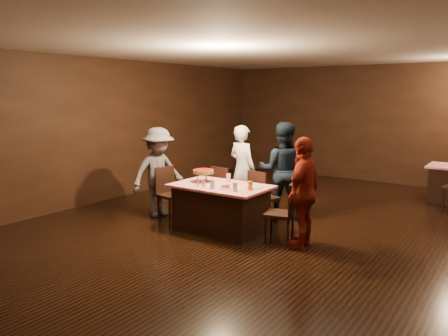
{
  "coord_description": "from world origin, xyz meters",
  "views": [
    {
      "loc": [
        3.33,
        -6.44,
        2.25
      ],
      "look_at": [
        -0.9,
        -0.39,
        1.0
      ],
      "focal_mm": 35.0,
      "sensor_mm": 36.0,
      "label": 1
    }
  ],
  "objects_px": {
    "chair_end_left": "(171,194)",
    "glass_front_right": "(235,187)",
    "diner_navy_hoodie": "(282,171)",
    "plate_empty": "(254,187)",
    "diner_red_shirt": "(303,192)",
    "chair_far_right": "(264,197)",
    "chair_far_left": "(227,191)",
    "diner_grey_knit": "(158,172)",
    "chair_end_right": "(280,212)",
    "main_table": "(221,208)",
    "pizza_stand": "(203,171)",
    "glass_amber": "(250,186)",
    "glass_back": "(229,178)",
    "diner_white_jacket": "(242,169)",
    "glass_front_left": "(212,184)"
  },
  "relations": [
    {
      "from": "diner_navy_hoodie",
      "to": "glass_front_right",
      "type": "bearing_deg",
      "value": 66.19
    },
    {
      "from": "chair_far_left",
      "to": "chair_end_right",
      "type": "bearing_deg",
      "value": 161.41
    },
    {
      "from": "chair_far_right",
      "to": "diner_red_shirt",
      "type": "relative_size",
      "value": 0.58
    },
    {
      "from": "chair_far_left",
      "to": "diner_grey_knit",
      "type": "height_order",
      "value": "diner_grey_knit"
    },
    {
      "from": "main_table",
      "to": "chair_end_left",
      "type": "height_order",
      "value": "chair_end_left"
    },
    {
      "from": "main_table",
      "to": "glass_front_right",
      "type": "relative_size",
      "value": 11.43
    },
    {
      "from": "chair_end_left",
      "to": "diner_white_jacket",
      "type": "xyz_separation_m",
      "value": [
        0.73,
        1.23,
        0.36
      ]
    },
    {
      "from": "chair_end_right",
      "to": "chair_far_right",
      "type": "bearing_deg",
      "value": -151.14
    },
    {
      "from": "main_table",
      "to": "chair_end_left",
      "type": "bearing_deg",
      "value": 180.0
    },
    {
      "from": "diner_grey_knit",
      "to": "chair_far_right",
      "type": "bearing_deg",
      "value": -54.85
    },
    {
      "from": "diner_white_jacket",
      "to": "glass_front_left",
      "type": "xyz_separation_m",
      "value": [
        0.42,
        -1.53,
        0.0
      ]
    },
    {
      "from": "chair_far_left",
      "to": "diner_red_shirt",
      "type": "height_order",
      "value": "diner_red_shirt"
    },
    {
      "from": "chair_far_right",
      "to": "diner_grey_knit",
      "type": "bearing_deg",
      "value": 32.98
    },
    {
      "from": "chair_end_right",
      "to": "plate_empty",
      "type": "height_order",
      "value": "chair_end_right"
    },
    {
      "from": "main_table",
      "to": "pizza_stand",
      "type": "relative_size",
      "value": 4.21
    },
    {
      "from": "plate_empty",
      "to": "diner_red_shirt",
      "type": "bearing_deg",
      "value": -5.92
    },
    {
      "from": "diner_grey_knit",
      "to": "glass_back",
      "type": "height_order",
      "value": "diner_grey_knit"
    },
    {
      "from": "diner_white_jacket",
      "to": "glass_back",
      "type": "relative_size",
      "value": 11.97
    },
    {
      "from": "glass_front_right",
      "to": "chair_far_right",
      "type": "bearing_deg",
      "value": 92.86
    },
    {
      "from": "diner_navy_hoodie",
      "to": "diner_red_shirt",
      "type": "relative_size",
      "value": 1.07
    },
    {
      "from": "glass_front_left",
      "to": "pizza_stand",
      "type": "bearing_deg",
      "value": 142.13
    },
    {
      "from": "chair_end_left",
      "to": "diner_navy_hoodie",
      "type": "xyz_separation_m",
      "value": [
        1.58,
        1.26,
        0.41
      ]
    },
    {
      "from": "chair_end_right",
      "to": "glass_amber",
      "type": "distance_m",
      "value": 0.62
    },
    {
      "from": "chair_far_right",
      "to": "glass_front_right",
      "type": "height_order",
      "value": "chair_far_right"
    },
    {
      "from": "chair_far_right",
      "to": "glass_front_right",
      "type": "distance_m",
      "value": 1.07
    },
    {
      "from": "main_table",
      "to": "diner_red_shirt",
      "type": "bearing_deg",
      "value": 2.21
    },
    {
      "from": "chair_far_right",
      "to": "glass_front_left",
      "type": "height_order",
      "value": "chair_far_right"
    },
    {
      "from": "chair_end_left",
      "to": "diner_red_shirt",
      "type": "relative_size",
      "value": 0.58
    },
    {
      "from": "chair_end_left",
      "to": "glass_front_right",
      "type": "xyz_separation_m",
      "value": [
        1.55,
        -0.25,
        0.37
      ]
    },
    {
      "from": "chair_far_left",
      "to": "glass_front_right",
      "type": "height_order",
      "value": "chair_far_left"
    },
    {
      "from": "chair_end_left",
      "to": "glass_front_right",
      "type": "relative_size",
      "value": 6.79
    },
    {
      "from": "glass_front_right",
      "to": "glass_back",
      "type": "height_order",
      "value": "same"
    },
    {
      "from": "glass_front_right",
      "to": "chair_far_left",
      "type": "bearing_deg",
      "value": 130.36
    },
    {
      "from": "diner_grey_knit",
      "to": "glass_back",
      "type": "xyz_separation_m",
      "value": [
        1.41,
        0.24,
        0.01
      ]
    },
    {
      "from": "glass_front_left",
      "to": "glass_back",
      "type": "bearing_deg",
      "value": 99.46
    },
    {
      "from": "plate_empty",
      "to": "diner_grey_knit",
      "type": "bearing_deg",
      "value": -177.48
    },
    {
      "from": "chair_far_right",
      "to": "glass_amber",
      "type": "bearing_deg",
      "value": 116.74
    },
    {
      "from": "chair_far_left",
      "to": "pizza_stand",
      "type": "bearing_deg",
      "value": 97.97
    },
    {
      "from": "diner_white_jacket",
      "to": "glass_front_right",
      "type": "distance_m",
      "value": 1.69
    },
    {
      "from": "main_table",
      "to": "diner_red_shirt",
      "type": "relative_size",
      "value": 0.97
    },
    {
      "from": "chair_far_left",
      "to": "diner_navy_hoodie",
      "type": "distance_m",
      "value": 1.09
    },
    {
      "from": "main_table",
      "to": "diner_navy_hoodie",
      "type": "xyz_separation_m",
      "value": [
        0.48,
        1.26,
        0.5
      ]
    },
    {
      "from": "diner_red_shirt",
      "to": "chair_end_right",
      "type": "bearing_deg",
      "value": -84.64
    },
    {
      "from": "glass_back",
      "to": "chair_far_right",
      "type": "bearing_deg",
      "value": 45.0
    },
    {
      "from": "chair_end_right",
      "to": "glass_front_right",
      "type": "bearing_deg",
      "value": -83.13
    },
    {
      "from": "pizza_stand",
      "to": "diner_grey_knit",
      "type": "bearing_deg",
      "value": 179.39
    },
    {
      "from": "diner_white_jacket",
      "to": "main_table",
      "type": "bearing_deg",
      "value": 118.18
    },
    {
      "from": "chair_end_left",
      "to": "diner_white_jacket",
      "type": "relative_size",
      "value": 0.57
    },
    {
      "from": "diner_grey_knit",
      "to": "diner_red_shirt",
      "type": "relative_size",
      "value": 1.0
    },
    {
      "from": "diner_red_shirt",
      "to": "pizza_stand",
      "type": "relative_size",
      "value": 4.34
    }
  ]
}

